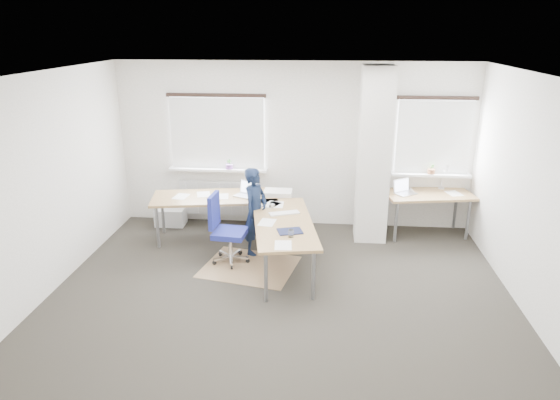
# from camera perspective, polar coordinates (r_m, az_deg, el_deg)

# --- Properties ---
(ground) EXTENTS (6.00, 6.00, 0.00)m
(ground) POSITION_cam_1_polar(r_m,az_deg,el_deg) (6.69, 0.07, -10.46)
(ground) COLOR #2B2722
(ground) RESTS_ON ground
(room_shell) EXTENTS (6.04, 5.04, 2.82)m
(room_shell) POSITION_cam_1_polar(r_m,az_deg,el_deg) (6.45, 2.06, 5.16)
(room_shell) COLOR beige
(room_shell) RESTS_ON ground
(floor_mat) EXTENTS (1.48, 1.33, 0.01)m
(floor_mat) POSITION_cam_1_polar(r_m,az_deg,el_deg) (7.34, -3.50, -7.61)
(floor_mat) COLOR #947450
(floor_mat) RESTS_ON ground
(white_crate) EXTENTS (0.51, 0.36, 0.30)m
(white_crate) POSITION_cam_1_polar(r_m,az_deg,el_deg) (9.00, -12.38, -1.84)
(white_crate) COLOR white
(white_crate) RESTS_ON ground
(desk_main) EXTENTS (2.82, 2.63, 0.96)m
(desk_main) POSITION_cam_1_polar(r_m,az_deg,el_deg) (7.55, -3.41, -1.14)
(desk_main) COLOR brown
(desk_main) RESTS_ON ground
(desk_side) EXTENTS (1.50, 0.93, 1.22)m
(desk_side) POSITION_cam_1_polar(r_m,az_deg,el_deg) (8.54, 16.58, 0.46)
(desk_side) COLOR brown
(desk_side) RESTS_ON ground
(task_chair) EXTENTS (0.57, 0.56, 1.04)m
(task_chair) POSITION_cam_1_polar(r_m,az_deg,el_deg) (7.41, -6.00, -4.96)
(task_chair) COLOR navy
(task_chair) RESTS_ON ground
(person) EXTENTS (0.49, 0.58, 1.35)m
(person) POSITION_cam_1_polar(r_m,az_deg,el_deg) (7.54, -2.82, -1.30)
(person) COLOR black
(person) RESTS_ON ground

